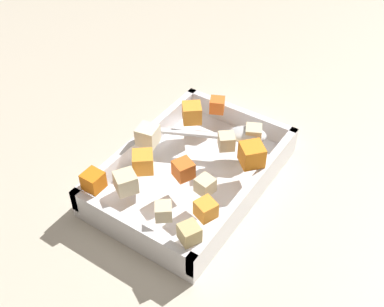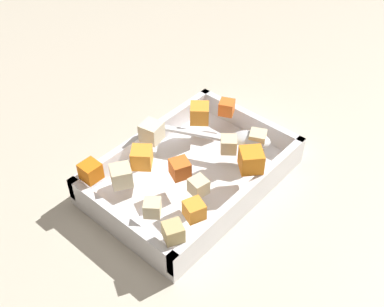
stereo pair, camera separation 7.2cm
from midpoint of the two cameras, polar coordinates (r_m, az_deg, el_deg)
name	(u,v)px [view 2 (the right image)]	position (r m, az deg, el deg)	size (l,w,h in m)	color
ground_plane	(194,188)	(0.75, 2.93, -4.24)	(4.00, 4.00, 0.00)	#BCB29E
baking_dish	(192,175)	(0.75, 2.74, -2.69)	(0.31, 0.21, 0.05)	silver
carrot_chunk_far_right	(194,210)	(0.64, 3.52, -6.90)	(0.02, 0.02, 0.02)	orange
carrot_chunk_far_left	(178,167)	(0.69, 1.33, -1.81)	(0.03, 0.03, 0.03)	orange
carrot_chunk_center	(91,171)	(0.69, -9.11, -2.24)	(0.03, 0.03, 0.03)	orange
carrot_chunk_corner_sw	(251,160)	(0.71, 9.95, -0.90)	(0.03, 0.03, 0.03)	orange
carrot_chunk_near_spoon	(227,107)	(0.81, 6.70, 5.37)	(0.02, 0.02, 0.02)	orange
carrot_chunk_mid_right	(142,157)	(0.70, -3.13, -0.60)	(0.03, 0.03, 0.03)	orange
carrot_chunk_heap_side	(200,113)	(0.78, 3.52, 4.70)	(0.03, 0.03, 0.03)	orange
potato_chunk_rim_edge	(198,186)	(0.67, 3.86, -4.04)	(0.02, 0.02, 0.02)	beige
potato_chunk_back_center	(257,139)	(0.75, 10.53, 1.59)	(0.02, 0.02, 0.02)	beige
potato_chunk_corner_nw	(153,131)	(0.75, -1.96, 2.59)	(0.03, 0.03, 0.03)	beige
potato_chunk_mid_left	(229,144)	(0.73, 7.18, 0.95)	(0.02, 0.02, 0.02)	beige
potato_chunk_near_right	(173,232)	(0.61, 1.14, -9.49)	(0.02, 0.02, 0.02)	tan
potato_chunk_corner_ne	(121,176)	(0.68, -5.46, -2.78)	(0.03, 0.03, 0.03)	beige
potato_chunk_front_center	(152,208)	(0.64, -1.55, -6.63)	(0.02, 0.02, 0.02)	beige
serving_spoon	(242,139)	(0.75, 8.75, 1.63)	(0.11, 0.19, 0.02)	silver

